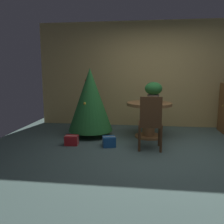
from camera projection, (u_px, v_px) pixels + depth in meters
ground_plane at (163, 155)px, 3.88m from camera, size 6.60×6.60×0.00m
back_wall_panel at (157, 75)px, 5.81m from camera, size 6.00×0.10×2.60m
round_dining_table at (149, 115)px, 4.86m from camera, size 0.93×0.93×0.74m
flower_vase at (153, 91)px, 4.76m from camera, size 0.35×0.35×0.42m
wooden_chair_near at (150, 121)px, 4.03m from camera, size 0.41×0.41×0.95m
holiday_tree at (90, 100)px, 4.92m from camera, size 0.95×0.95×1.45m
gift_box_blue at (109, 142)px, 4.29m from camera, size 0.28×0.26×0.19m
gift_box_red at (72, 140)px, 4.38m from camera, size 0.25×0.19×0.18m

